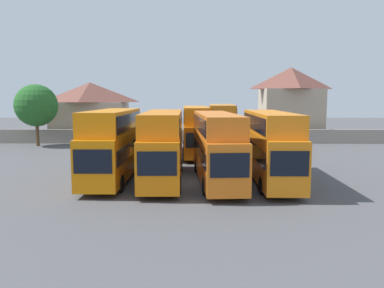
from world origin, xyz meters
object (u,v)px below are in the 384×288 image
at_px(bus_3, 216,143).
at_px(bus_5, 160,137).
at_px(tree_left_of_lot, 36,105).
at_px(bus_6, 196,128).
at_px(bus_7, 222,127).
at_px(bus_1, 113,141).
at_px(house_terrace_left, 91,110).
at_px(house_terrace_centre, 290,103).
at_px(bus_2, 163,142).
at_px(bus_4, 270,143).

height_order(bus_3, bus_5, bus_3).
height_order(bus_5, tree_left_of_lot, tree_left_of_lot).
bearing_deg(bus_3, bus_6, -177.33).
relative_size(bus_7, tree_left_of_lot, 1.36).
xyz_separation_m(bus_1, tree_left_of_lot, (-13.49, 19.95, 2.13)).
xyz_separation_m(house_terrace_left, tree_left_of_lot, (-4.36, -8.31, 0.84)).
bearing_deg(bus_3, tree_left_of_lot, -137.83).
bearing_deg(bus_5, bus_1, -11.35).
distance_m(bus_1, house_terrace_centre, 34.08).
bearing_deg(bus_2, bus_1, -90.35).
distance_m(house_terrace_left, tree_left_of_lot, 9.42).
height_order(bus_4, bus_7, bus_7).
relative_size(bus_1, bus_2, 0.90).
relative_size(house_terrace_left, tree_left_of_lot, 1.34).
bearing_deg(bus_6, bus_4, 20.13).
height_order(bus_1, bus_5, bus_1).
bearing_deg(house_terrace_centre, bus_5, -138.73).
distance_m(bus_3, bus_6, 12.99).
xyz_separation_m(bus_2, tree_left_of_lot, (-17.07, 19.88, 2.19)).
relative_size(bus_5, tree_left_of_lot, 1.56).
relative_size(bus_5, house_terrace_left, 1.17).
bearing_deg(tree_left_of_lot, bus_1, -55.92).
relative_size(bus_3, house_terrace_centre, 1.20).
height_order(bus_2, bus_7, bus_7).
xyz_separation_m(bus_2, bus_7, (5.07, 12.97, 0.14)).
bearing_deg(house_terrace_centre, tree_left_of_lot, -166.20).
distance_m(bus_7, house_terrace_centre, 18.50).
bearing_deg(bus_5, bus_3, 19.51).
relative_size(bus_4, bus_5, 0.99).
xyz_separation_m(bus_1, bus_6, (5.88, 12.68, -0.03)).
xyz_separation_m(bus_4, bus_7, (-2.45, 13.22, 0.14)).
bearing_deg(bus_2, bus_4, 86.71).
bearing_deg(house_terrace_left, bus_5, -53.53).
bearing_deg(bus_4, bus_2, -91.35).
relative_size(bus_1, house_terrace_left, 1.05).
height_order(bus_4, house_terrace_centre, house_terrace_centre).
bearing_deg(bus_4, house_terrace_left, -144.00).
height_order(bus_2, bus_4, bus_2).
relative_size(bus_6, bus_7, 1.14).
bearing_deg(bus_7, house_terrace_centre, 147.74).
bearing_deg(tree_left_of_lot, bus_3, -44.09).
relative_size(bus_6, house_terrace_centre, 1.16).
relative_size(bus_3, house_terrace_left, 1.21).
xyz_separation_m(bus_2, bus_5, (-1.42, 12.91, -0.89)).
bearing_deg(bus_6, house_terrace_left, -137.97).
bearing_deg(bus_7, bus_4, 13.66).
bearing_deg(bus_4, house_terrace_centre, 164.37).
distance_m(bus_2, house_terrace_centre, 32.14).
bearing_deg(house_terrace_left, bus_4, -54.58).
xyz_separation_m(bus_4, bus_6, (-5.21, 12.87, 0.04)).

